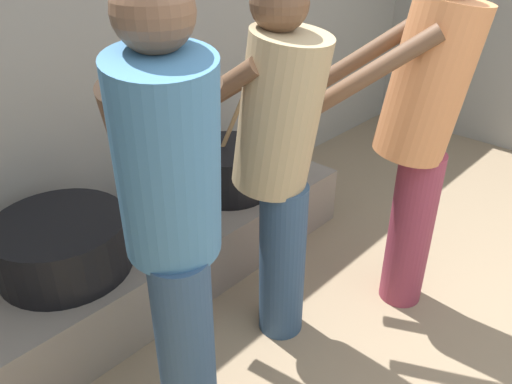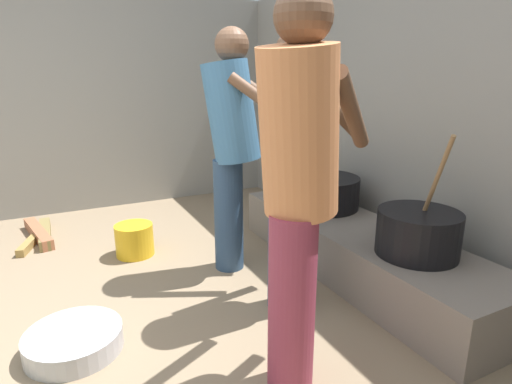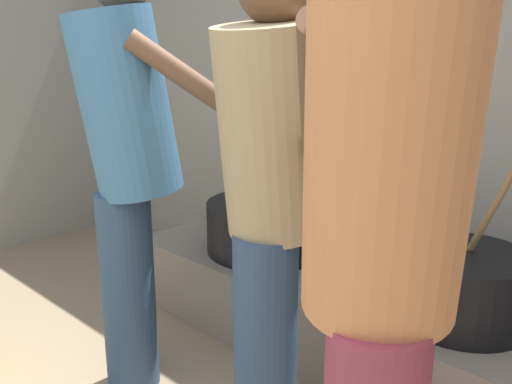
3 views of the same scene
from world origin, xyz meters
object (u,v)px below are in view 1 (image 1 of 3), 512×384
cook_in_tan_shirt (278,154)px  cook_in_orange_shirt (421,121)px  cooking_pot_secondary (62,245)px  cook_in_blue_shirt (172,213)px  cooking_pot_main (229,169)px

cook_in_tan_shirt → cook_in_orange_shirt: cook_in_orange_shirt is taller
cooking_pot_secondary → cook_in_tan_shirt: (0.62, -0.66, 0.42)m
cooking_pot_secondary → cook_in_blue_shirt: size_ratio=0.35×
cooking_pot_secondary → cook_in_orange_shirt: bearing=-39.6°
cooking_pot_main → cook_in_blue_shirt: (-0.94, -0.72, 0.46)m
cook_in_tan_shirt → cook_in_blue_shirt: bearing=-171.2°
cooking_pot_main → cooking_pot_secondary: bearing=178.1°
cooking_pot_secondary → cook_in_tan_shirt: size_ratio=0.37×
cook_in_blue_shirt → cook_in_orange_shirt: 1.17m
cooking_pot_main → cook_in_blue_shirt: cook_in_blue_shirt is taller
cooking_pot_main → cook_in_tan_shirt: cook_in_tan_shirt is taller
cooking_pot_main → cook_in_orange_shirt: (0.21, -0.94, 0.47)m
cooking_pot_secondary → cook_in_blue_shirt: bearing=-87.7°
cooking_pot_main → cook_in_orange_shirt: bearing=-77.7°
cooking_pot_main → cook_in_blue_shirt: bearing=-142.4°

